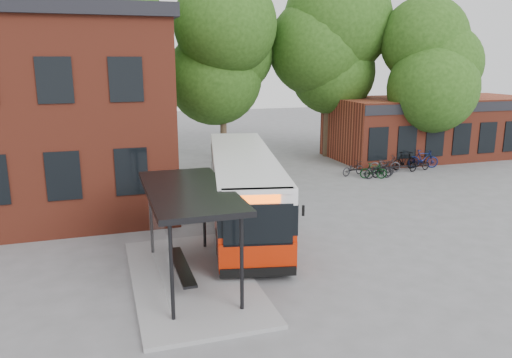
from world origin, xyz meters
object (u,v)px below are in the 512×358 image
object	(u,v)px
bicycle_2	(378,170)
bicycle_5	(404,161)
bicycle_4	(385,164)
bicycle_1	(373,171)
bicycle_3	(383,169)
bicycle_6	(419,164)
city_bus	(243,189)
bus_shelter	(190,235)
bicycle_0	(353,168)
bicycle_7	(423,159)

from	to	relation	value
bicycle_2	bicycle_5	world-z (taller)	bicycle_5
bicycle_4	bicycle_5	distance (m)	1.62
bicycle_1	bicycle_2	distance (m)	0.29
bicycle_3	bicycle_4	distance (m)	1.24
bicycle_6	city_bus	bearing A→B (deg)	105.66
bus_shelter	bicycle_0	world-z (taller)	bus_shelter
bicycle_0	bicycle_7	bearing A→B (deg)	-100.00
bicycle_2	bicycle_6	distance (m)	3.52
bus_shelter	bicycle_3	distance (m)	16.44
bicycle_2	bicycle_4	bearing A→B (deg)	-44.03
bicycle_2	bicycle_7	size ratio (longest dim) A/B	0.93
bicycle_4	bicycle_6	distance (m)	2.24
bus_shelter	bicycle_7	xyz separation A→B (m)	(16.53, 11.68, -0.89)
bicycle_5	bicycle_7	distance (m)	1.39
bicycle_0	bicycle_3	size ratio (longest dim) A/B	1.05
bicycle_4	bicycle_5	world-z (taller)	bicycle_5
bicycle_1	bicycle_6	xyz separation A→B (m)	(3.67, 0.94, -0.04)
bus_shelter	bicycle_5	distance (m)	19.09
bicycle_4	bicycle_7	bearing A→B (deg)	-69.41
bicycle_1	bicycle_3	xyz separation A→B (m)	(0.71, 0.16, -0.00)
bus_shelter	city_bus	world-z (taller)	bus_shelter
bus_shelter	bicycle_5	world-z (taller)	bus_shelter
bicycle_2	bicycle_3	xyz separation A→B (m)	(0.42, 0.19, -0.01)
bus_shelter	bicycle_1	world-z (taller)	bus_shelter
bus_shelter	bicycle_3	world-z (taller)	bus_shelter
city_bus	bicycle_7	distance (m)	15.26
bicycle_3	bicycle_0	bearing A→B (deg)	52.53
bicycle_3	bicycle_4	size ratio (longest dim) A/B	0.78
bicycle_1	bicycle_3	world-z (taller)	bicycle_1
bicycle_2	bicycle_5	bearing A→B (deg)	-59.97
bus_shelter	bicycle_1	size ratio (longest dim) A/B	4.68
bicycle_1	bicycle_2	xyz separation A→B (m)	(0.29, -0.02, 0.00)
city_bus	bicycle_4	distance (m)	12.46
bicycle_3	bicycle_5	world-z (taller)	bicycle_5
bicycle_0	bicycle_6	size ratio (longest dim) A/B	1.00
bicycle_4	bicycle_5	bearing A→B (deg)	-64.81
bicycle_0	bicycle_7	size ratio (longest dim) A/B	0.84
bicycle_0	bicycle_4	world-z (taller)	bicycle_4
city_bus	bicycle_2	bearing A→B (deg)	41.17
bicycle_2	bicycle_3	size ratio (longest dim) A/B	1.16
bicycle_2	bicycle_6	xyz separation A→B (m)	(3.38, 0.96, -0.05)
bicycle_2	bicycle_0	bearing A→B (deg)	41.58
bicycle_4	bicycle_1	bearing A→B (deg)	140.56
bicycle_0	bicycle_1	distance (m)	1.29
city_bus	bicycle_3	xyz separation A→B (m)	(9.85, 5.51, -1.00)
bicycle_0	bicycle_3	bearing A→B (deg)	-139.46
bicycle_4	bicycle_6	bearing A→B (deg)	-83.93
bicycle_0	bicycle_7	xyz separation A→B (m)	(5.10, 0.53, 0.15)
bicycle_1	bicycle_3	bearing A→B (deg)	-55.20
bus_shelter	bicycle_4	xyz separation A→B (m)	(13.57, 11.22, -0.95)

